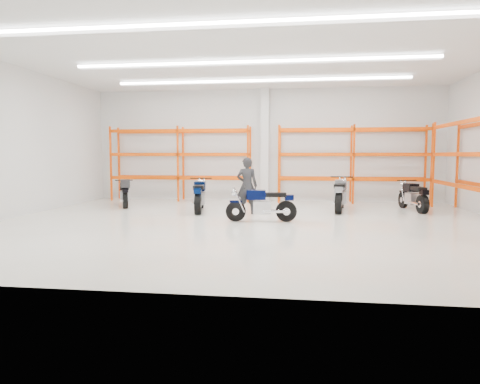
# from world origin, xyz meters

# --- Properties ---
(ground) EXTENTS (14.00, 14.00, 0.00)m
(ground) POSITION_xyz_m (0.00, 0.00, 0.00)
(ground) COLOR silver
(ground) RESTS_ON ground
(room_shell) EXTENTS (14.02, 12.02, 4.51)m
(room_shell) POSITION_xyz_m (0.00, 0.03, 3.28)
(room_shell) COLOR silver
(room_shell) RESTS_ON ground
(motorcycle_main) EXTENTS (1.99, 0.66, 0.98)m
(motorcycle_main) POSITION_xyz_m (0.41, 0.39, 0.46)
(motorcycle_main) COLOR black
(motorcycle_main) RESTS_ON ground
(motorcycle_back_a) EXTENTS (1.05, 1.88, 1.02)m
(motorcycle_back_a) POSITION_xyz_m (-4.81, 3.09, 0.49)
(motorcycle_back_a) COLOR black
(motorcycle_back_a) RESTS_ON ground
(motorcycle_back_b) EXTENTS (0.73, 2.20, 1.08)m
(motorcycle_back_b) POSITION_xyz_m (-1.85, 2.16, 0.51)
(motorcycle_back_b) COLOR black
(motorcycle_back_b) RESTS_ON ground
(motorcycle_back_c) EXTENTS (0.83, 2.28, 1.12)m
(motorcycle_back_c) POSITION_xyz_m (2.72, 2.91, 0.53)
(motorcycle_back_c) COLOR black
(motorcycle_back_c) RESTS_ON ground
(motorcycle_back_d) EXTENTS (0.69, 2.03, 1.00)m
(motorcycle_back_d) POSITION_xyz_m (5.12, 3.23, 0.47)
(motorcycle_back_d) COLOR black
(motorcycle_back_d) RESTS_ON ground
(standing_man) EXTENTS (0.66, 0.45, 1.78)m
(standing_man) POSITION_xyz_m (-0.26, 1.89, 0.89)
(standing_man) COLOR black
(standing_man) RESTS_ON ground
(structural_column) EXTENTS (0.32, 0.32, 4.50)m
(structural_column) POSITION_xyz_m (0.00, 5.82, 2.25)
(structural_column) COLOR white
(structural_column) RESTS_ON ground
(pallet_racking_back_left) EXTENTS (5.67, 0.87, 3.00)m
(pallet_racking_back_left) POSITION_xyz_m (-3.40, 5.48, 1.79)
(pallet_racking_back_left) COLOR #E84400
(pallet_racking_back_left) RESTS_ON ground
(pallet_racking_back_right) EXTENTS (5.67, 0.87, 3.00)m
(pallet_racking_back_right) POSITION_xyz_m (3.40, 5.48, 1.79)
(pallet_racking_back_right) COLOR #E84400
(pallet_racking_back_right) RESTS_ON ground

